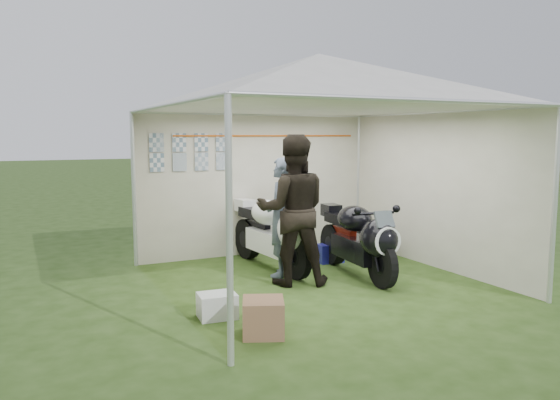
# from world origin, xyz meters

# --- Properties ---
(ground) EXTENTS (80.00, 80.00, 0.00)m
(ground) POSITION_xyz_m (0.00, 0.00, 0.00)
(ground) COLOR #294513
(ground) RESTS_ON ground
(canopy_tent) EXTENTS (5.66, 5.66, 3.00)m
(canopy_tent) POSITION_xyz_m (-0.00, 0.03, 2.58)
(canopy_tent) COLOR silver
(canopy_tent) RESTS_ON ground
(motorcycle_white) EXTENTS (0.56, 2.12, 1.04)m
(motorcycle_white) POSITION_xyz_m (-0.23, 0.87, 0.58)
(motorcycle_white) COLOR black
(motorcycle_white) RESTS_ON ground
(motorcycle_black) EXTENTS (0.58, 2.05, 1.01)m
(motorcycle_black) POSITION_xyz_m (0.66, -0.03, 0.56)
(motorcycle_black) COLOR black
(motorcycle_black) RESTS_ON ground
(paddock_stand) EXTENTS (0.40, 0.27, 0.29)m
(paddock_stand) POSITION_xyz_m (0.75, 0.89, 0.14)
(paddock_stand) COLOR #2C2BCE
(paddock_stand) RESTS_ON ground
(person_dark_jacket) EXTENTS (1.17, 1.05, 1.97)m
(person_dark_jacket) POSITION_xyz_m (-0.34, 0.07, 0.99)
(person_dark_jacket) COLOR black
(person_dark_jacket) RESTS_ON ground
(person_blue_jacket) EXTENTS (0.69, 0.72, 1.66)m
(person_blue_jacket) POSITION_xyz_m (-0.29, 0.52, 0.83)
(person_blue_jacket) COLOR slate
(person_blue_jacket) RESTS_ON ground
(equipment_box) EXTENTS (0.52, 0.44, 0.48)m
(equipment_box) POSITION_xyz_m (1.43, 0.78, 0.24)
(equipment_box) COLOR black
(equipment_box) RESTS_ON ground
(crate_0) EXTENTS (0.43, 0.35, 0.27)m
(crate_0) POSITION_xyz_m (-1.69, -0.78, 0.13)
(crate_0) COLOR silver
(crate_0) RESTS_ON ground
(crate_1) EXTENTS (0.53, 0.53, 0.36)m
(crate_1) POSITION_xyz_m (-1.46, -1.47, 0.18)
(crate_1) COLOR brown
(crate_1) RESTS_ON ground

